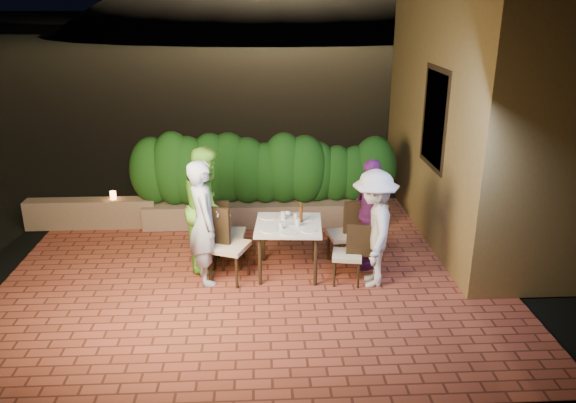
{
  "coord_description": "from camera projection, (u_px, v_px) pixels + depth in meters",
  "views": [
    {
      "loc": [
        0.1,
        -6.86,
        3.71
      ],
      "look_at": [
        0.49,
        0.5,
        1.05
      ],
      "focal_mm": 35.0,
      "sensor_mm": 36.0,
      "label": 1
    }
  ],
  "objects": [
    {
      "name": "glass_se",
      "position": [
        296.0,
        216.0,
        7.99
      ],
      "size": [
        0.06,
        0.06,
        0.1
      ],
      "primitive_type": "cylinder",
      "color": "silver",
      "rests_on": "dining_table"
    },
    {
      "name": "chair_right_back",
      "position": [
        345.0,
        234.0,
        8.19
      ],
      "size": [
        0.51,
        0.51,
        0.98
      ],
      "primitive_type": null,
      "rotation": [
        0.0,
        0.0,
        3.28
      ],
      "color": "black",
      "rests_on": "ground"
    },
    {
      "name": "plate_sw",
      "position": [
        268.0,
        217.0,
        8.09
      ],
      "size": [
        0.24,
        0.24,
        0.01
      ],
      "primitive_type": "cylinder",
      "color": "white",
      "rests_on": "dining_table"
    },
    {
      "name": "glass_ne",
      "position": [
        297.0,
        222.0,
        7.75
      ],
      "size": [
        0.07,
        0.07,
        0.12
      ],
      "primitive_type": "cylinder",
      "color": "silver",
      "rests_on": "dining_table"
    },
    {
      "name": "ground",
      "position": [
        254.0,
        288.0,
        7.71
      ],
      "size": [
        400.0,
        400.0,
        0.0
      ],
      "primitive_type": "plane",
      "color": "black",
      "rests_on": "ground"
    },
    {
      "name": "hill",
      "position": [
        274.0,
        70.0,
        65.52
      ],
      "size": [
        52.0,
        40.0,
        22.0
      ],
      "primitive_type": "ellipsoid",
      "color": "black",
      "rests_on": "ground"
    },
    {
      "name": "plate_centre",
      "position": [
        289.0,
        223.0,
        7.87
      ],
      "size": [
        0.2,
        0.2,
        0.01
      ],
      "primitive_type": "cylinder",
      "color": "white",
      "rests_on": "dining_table"
    },
    {
      "name": "diner_blue",
      "position": [
        204.0,
        222.0,
        7.58
      ],
      "size": [
        0.56,
        0.72,
        1.74
      ],
      "primitive_type": "imported",
      "rotation": [
        0.0,
        0.0,
        1.83
      ],
      "color": "#ACBEDE",
      "rests_on": "ground"
    },
    {
      "name": "bowl",
      "position": [
        285.0,
        214.0,
        8.15
      ],
      "size": [
        0.18,
        0.18,
        0.04
      ],
      "primitive_type": "imported",
      "rotation": [
        0.0,
        0.0,
        0.12
      ],
      "color": "white",
      "rests_on": "dining_table"
    },
    {
      "name": "terrace_floor",
      "position": [
        254.0,
        275.0,
        8.2
      ],
      "size": [
        7.0,
        6.0,
        0.15
      ],
      "primitive_type": "cube",
      "color": "brown",
      "rests_on": "ground"
    },
    {
      "name": "diner_white",
      "position": [
        374.0,
        229.0,
        7.53
      ],
      "size": [
        0.72,
        1.11,
        1.63
      ],
      "primitive_type": "imported",
      "rotation": [
        0.0,
        0.0,
        -1.68
      ],
      "color": "silver",
      "rests_on": "ground"
    },
    {
      "name": "plate_se",
      "position": [
        305.0,
        219.0,
        8.03
      ],
      "size": [
        0.21,
        0.21,
        0.01
      ],
      "primitive_type": "cylinder",
      "color": "white",
      "rests_on": "dining_table"
    },
    {
      "name": "dining_table",
      "position": [
        288.0,
        248.0,
        7.98
      ],
      "size": [
        0.99,
        0.99,
        0.75
      ],
      "primitive_type": null,
      "rotation": [
        0.0,
        0.0,
        -0.08
      ],
      "color": "white",
      "rests_on": "ground"
    },
    {
      "name": "window_frame",
      "position": [
        436.0,
        118.0,
        8.57
      ],
      "size": [
        0.06,
        1.15,
        1.55
      ],
      "primitive_type": "cube",
      "color": "black",
      "rests_on": "building_wall"
    },
    {
      "name": "chair_left_front",
      "position": [
        229.0,
        245.0,
        7.72
      ],
      "size": [
        0.64,
        0.64,
        1.06
      ],
      "primitive_type": null,
      "rotation": [
        0.0,
        0.0,
        -0.39
      ],
      "color": "black",
      "rests_on": "ground"
    },
    {
      "name": "window_pane",
      "position": [
        436.0,
        118.0,
        8.57
      ],
      "size": [
        0.08,
        1.0,
        1.4
      ],
      "primitive_type": "cube",
      "color": "black",
      "rests_on": "building_wall"
    },
    {
      "name": "building_wall",
      "position": [
        478.0,
        80.0,
        8.91
      ],
      "size": [
        1.6,
        5.0,
        5.0
      ],
      "primitive_type": "cube",
      "color": "olive",
      "rests_on": "ground"
    },
    {
      "name": "diner_purple",
      "position": [
        370.0,
        213.0,
        8.07
      ],
      "size": [
        0.59,
        1.02,
        1.62
      ],
      "primitive_type": "imported",
      "rotation": [
        0.0,
        0.0,
        -1.35
      ],
      "color": "#6B2571",
      "rests_on": "ground"
    },
    {
      "name": "parapet_lamp",
      "position": [
        113.0,
        195.0,
        9.55
      ],
      "size": [
        0.1,
        0.1,
        0.14
      ],
      "primitive_type": "cylinder",
      "color": "orange",
      "rests_on": "parapet"
    },
    {
      "name": "plate_ne",
      "position": [
        309.0,
        230.0,
        7.62
      ],
      "size": [
        0.21,
        0.21,
        0.01
      ],
      "primitive_type": "cylinder",
      "color": "white",
      "rests_on": "dining_table"
    },
    {
      "name": "plate_nw",
      "position": [
        269.0,
        230.0,
        7.63
      ],
      "size": [
        0.23,
        0.23,
        0.01
      ],
      "primitive_type": "cylinder",
      "color": "white",
      "rests_on": "dining_table"
    },
    {
      "name": "glass_nw",
      "position": [
        281.0,
        226.0,
        7.67
      ],
      "size": [
        0.06,
        0.06,
        0.1
      ],
      "primitive_type": "cylinder",
      "color": "silver",
      "rests_on": "dining_table"
    },
    {
      "name": "diner_green",
      "position": [
        208.0,
        207.0,
        8.06
      ],
      "size": [
        0.7,
        0.89,
        1.8
      ],
      "primitive_type": "imported",
      "rotation": [
        0.0,
        0.0,
        1.55
      ],
      "color": "#75CF40",
      "rests_on": "ground"
    },
    {
      "name": "chair_right_front",
      "position": [
        347.0,
        254.0,
        7.69
      ],
      "size": [
        0.46,
        0.46,
        0.86
      ],
      "primitive_type": null,
      "rotation": [
        0.0,
        0.0,
        2.97
      ],
      "color": "black",
      "rests_on": "ground"
    },
    {
      "name": "parapet",
      "position": [
        92.0,
        213.0,
        9.64
      ],
      "size": [
        2.2,
        0.3,
        0.5
      ],
      "primitive_type": "cube",
      "color": "#77604C",
      "rests_on": "ground"
    },
    {
      "name": "hedge",
      "position": [
        265.0,
        172.0,
        9.55
      ],
      "size": [
        4.0,
        0.7,
        1.1
      ],
      "primitive_type": null,
      "color": "#144111",
      "rests_on": "planter"
    },
    {
      "name": "planter",
      "position": [
        266.0,
        213.0,
        9.81
      ],
      "size": [
        4.2,
        0.55,
        0.4
      ],
      "primitive_type": "cube",
      "color": "#77604C",
      "rests_on": "ground"
    },
    {
      "name": "chair_left_back",
      "position": [
        229.0,
        233.0,
        8.2
      ],
      "size": [
        0.5,
        0.5,
        0.99
      ],
      "primitive_type": null,
      "rotation": [
        0.0,
        0.0,
        -0.1
      ],
      "color": "black",
      "rests_on": "ground"
    },
    {
      "name": "plate_front",
      "position": [
        289.0,
        233.0,
        7.53
      ],
      "size": [
        0.22,
        0.22,
        0.01
      ],
      "primitive_type": "cylinder",
      "color": "white",
      "rests_on": "dining_table"
    },
    {
      "name": "glass_sw",
      "position": [
        283.0,
        216.0,
        8.0
      ],
      "size": [
        0.07,
        0.07,
        0.12
      ],
      "primitive_type": "cylinder",
      "color": "silver",
      "rests_on": "dining_table"
    },
    {
      "name": "beer_bottle",
      "position": [
        301.0,
        212.0,
        7.88
      ],
      "size": [
        0.06,
        0.06,
        0.3
      ],
      "primitive_type": null,
      "color": "#552E0E",
      "rests_on": "dining_table"
    }
  ]
}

